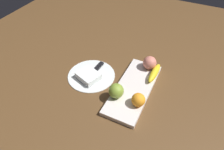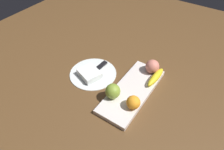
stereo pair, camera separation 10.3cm
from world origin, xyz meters
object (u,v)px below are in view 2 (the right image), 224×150
object	(u,v)px
banana	(156,77)
folded_napkin	(90,73)
fruit_tray	(132,90)
orange_near_apple	(133,102)
dinner_plate	(93,73)
peach	(152,66)
knife	(99,67)
apple	(113,91)

from	to	relation	value
banana	folded_napkin	size ratio (longest dim) A/B	1.37
fruit_tray	banana	xyz separation A→B (m)	(-0.12, 0.07, 0.03)
orange_near_apple	dinner_plate	size ratio (longest dim) A/B	0.25
fruit_tray	folded_napkin	world-z (taller)	folded_napkin
banana	orange_near_apple	distance (m)	0.22
orange_near_apple	peach	bearing A→B (deg)	-172.77
dinner_plate	knife	xyz separation A→B (m)	(-0.05, 0.01, 0.01)
orange_near_apple	fruit_tray	bearing A→B (deg)	-149.97
knife	fruit_tray	bearing A→B (deg)	82.61
apple	folded_napkin	size ratio (longest dim) A/B	0.65
fruit_tray	apple	distance (m)	0.12
apple	banana	size ratio (longest dim) A/B	0.47
fruit_tray	knife	distance (m)	0.25
apple	dinner_plate	bearing A→B (deg)	-116.26
fruit_tray	orange_near_apple	xyz separation A→B (m)	(0.10, 0.06, 0.04)
knife	banana	bearing A→B (deg)	107.39
peach	knife	bearing A→B (deg)	-64.89
orange_near_apple	banana	bearing A→B (deg)	177.48
orange_near_apple	folded_napkin	bearing A→B (deg)	-101.93
folded_napkin	orange_near_apple	bearing A→B (deg)	78.07
fruit_tray	orange_near_apple	size ratio (longest dim) A/B	6.57
orange_near_apple	folded_napkin	size ratio (longest dim) A/B	0.57
fruit_tray	dinner_plate	size ratio (longest dim) A/B	1.63
fruit_tray	apple	xyz separation A→B (m)	(0.09, -0.06, 0.05)
banana	dinner_plate	bearing A→B (deg)	-65.91
peach	banana	bearing A→B (deg)	43.16
orange_near_apple	knife	world-z (taller)	orange_near_apple
fruit_tray	peach	xyz separation A→B (m)	(-0.17, 0.02, 0.05)
dinner_plate	folded_napkin	bearing A→B (deg)	0.00
banana	folded_napkin	bearing A→B (deg)	-60.98
banana	peach	size ratio (longest dim) A/B	2.10
fruit_tray	folded_napkin	size ratio (longest dim) A/B	3.75
dinner_plate	folded_napkin	size ratio (longest dim) A/B	2.30
dinner_plate	folded_napkin	distance (m)	0.04
dinner_plate	apple	bearing A→B (deg)	63.74
peach	knife	size ratio (longest dim) A/B	0.41
apple	dinner_plate	world-z (taller)	apple
apple	orange_near_apple	distance (m)	0.11
banana	orange_near_apple	xyz separation A→B (m)	(0.22, -0.01, 0.01)
apple	orange_near_apple	world-z (taller)	apple
peach	folded_napkin	distance (m)	0.34
fruit_tray	orange_near_apple	distance (m)	0.12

